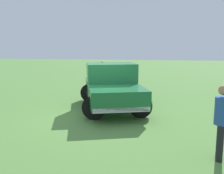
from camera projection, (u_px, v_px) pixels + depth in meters
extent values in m
plane|color=#54843D|center=(101.00, 114.00, 9.23)|extent=(80.00, 80.00, 0.00)
cylinder|color=black|center=(141.00, 106.00, 8.79)|extent=(0.84, 0.22, 0.84)
cylinder|color=black|center=(94.00, 108.00, 8.56)|extent=(0.84, 0.22, 0.84)
cylinder|color=black|center=(125.00, 92.00, 11.56)|extent=(0.84, 0.22, 0.84)
cylinder|color=black|center=(90.00, 93.00, 11.33)|extent=(0.84, 0.22, 0.84)
cube|color=#1E6638|center=(117.00, 97.00, 8.71)|extent=(2.43, 2.31, 0.64)
cube|color=#1E6638|center=(111.00, 80.00, 10.20)|extent=(2.32, 1.97, 1.40)
cube|color=slate|center=(111.00, 70.00, 10.13)|extent=(2.10, 1.72, 0.48)
cube|color=#1E6638|center=(108.00, 86.00, 11.13)|extent=(2.54, 2.64, 0.60)
cube|color=silver|center=(121.00, 110.00, 7.94)|extent=(1.82, 0.72, 0.16)
cylinder|color=#7A6B51|center=(104.00, 82.00, 14.67)|extent=(0.14, 0.14, 0.83)
cylinder|color=#7A6B51|center=(101.00, 83.00, 14.61)|extent=(0.14, 0.14, 0.83)
cylinder|color=#477F4C|center=(103.00, 70.00, 14.53)|extent=(0.44, 0.44, 0.62)
sphere|color=beige|center=(103.00, 63.00, 14.45)|extent=(0.22, 0.22, 0.22)
cylinder|color=black|center=(220.00, 141.00, 5.57)|extent=(0.14, 0.14, 0.82)
cylinder|color=black|center=(220.00, 144.00, 5.38)|extent=(0.14, 0.14, 0.82)
cylinder|color=#284C93|center=(222.00, 111.00, 5.36)|extent=(0.37, 0.37, 0.62)
sphere|color=#A87A56|center=(224.00, 90.00, 5.28)|extent=(0.22, 0.22, 0.22)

